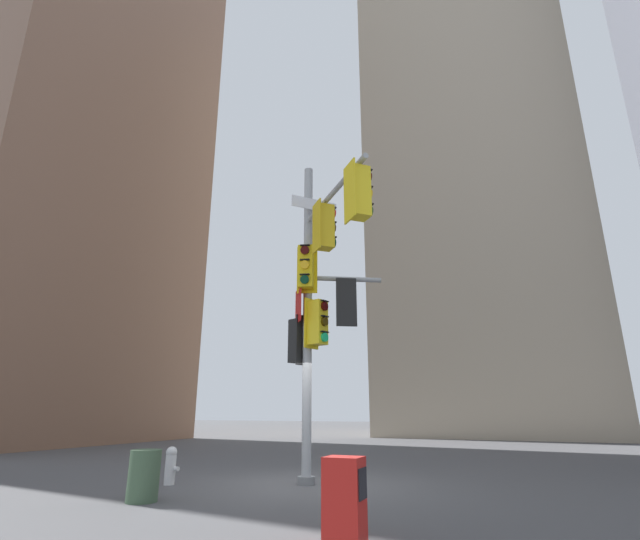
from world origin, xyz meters
name	(u,v)px	position (x,y,z in m)	size (l,w,h in m)	color
ground	(306,485)	(0.00, 0.00, 0.00)	(120.00, 120.00, 0.00)	#474749
building_tower_left	(64,98)	(-19.87, 6.81, 20.12)	(13.35, 13.35, 40.23)	brown
building_mid_block	(472,182)	(2.66, 24.57, 18.34)	(13.42, 13.42, 36.68)	tan
signal_pole_assembly	(320,288)	(0.46, -0.35, 4.12)	(2.82, 3.40, 7.35)	#9EA0A3
fire_hydrant	(171,464)	(-2.62, -1.13, 0.39)	(0.33, 0.23, 0.75)	silver
newspaper_box	(345,500)	(2.33, -4.05, 0.48)	(0.45, 0.36, 0.95)	red
trash_bin	(144,475)	(-1.74, -2.86, 0.41)	(0.52, 0.52, 0.83)	#3F593F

